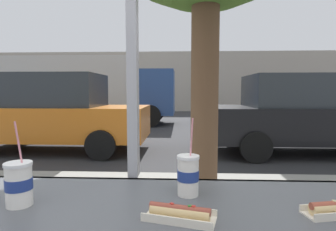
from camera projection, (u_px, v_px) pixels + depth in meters
The scene contains 10 objects.
ground_plane at pixel (174, 134), 9.39m from camera, with size 60.00×60.00×0.00m, color #2D2D30.
sidewalk_strip at pixel (158, 216), 3.01m from camera, with size 16.00×2.80×0.14m, color gray.
window_wall at pixel (132, 2), 1.34m from camera, with size 3.03×0.20×2.90m.
building_facade_far at pixel (178, 82), 20.42m from camera, with size 28.00×1.20×4.29m, color #A89E8E.
soda_cup_left at pixel (19, 183), 1.04m from camera, with size 0.10×0.10×0.32m.
soda_cup_right at pixel (188, 175), 1.14m from camera, with size 0.09×0.09×0.33m.
hotdog_tray_far at pixel (180, 213), 0.93m from camera, with size 0.26×0.16×0.05m.
parked_car_orange at pixel (54, 113), 6.62m from camera, with size 4.45×1.93×1.85m.
parked_car_black at pixel (305, 114), 6.34m from camera, with size 4.54×2.04×1.81m.
box_truck at pixel (90, 88), 12.17m from camera, with size 7.18×2.44×2.89m.
Camera 1 is at (0.24, -1.30, 1.44)m, focal length 29.46 mm.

